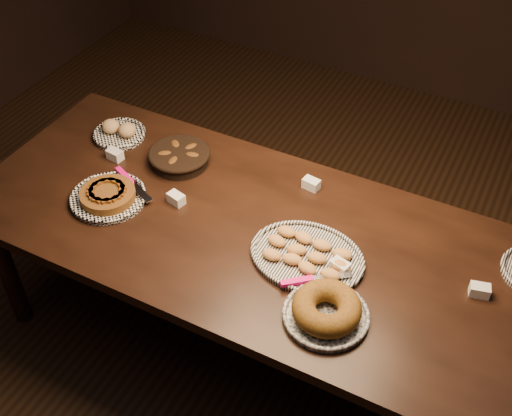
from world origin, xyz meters
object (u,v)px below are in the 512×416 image
at_px(buffet_table, 256,244).
at_px(apple_tart_plate, 108,196).
at_px(madeleine_platter, 307,255).
at_px(bundt_cake_plate, 326,310).

height_order(buffet_table, apple_tart_plate, apple_tart_plate).
height_order(madeleine_platter, bundt_cake_plate, bundt_cake_plate).
distance_m(apple_tart_plate, bundt_cake_plate, 1.04).
bearing_deg(buffet_table, madeleine_platter, -10.66).
xyz_separation_m(buffet_table, madeleine_platter, (0.24, -0.05, 0.09)).
xyz_separation_m(buffet_table, apple_tart_plate, (-0.62, -0.12, 0.10)).
distance_m(apple_tart_plate, madeleine_platter, 0.87).
relative_size(apple_tart_plate, madeleine_platter, 0.77).
relative_size(buffet_table, apple_tart_plate, 7.09).
distance_m(buffet_table, madeleine_platter, 0.26).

